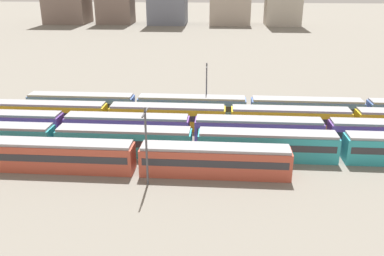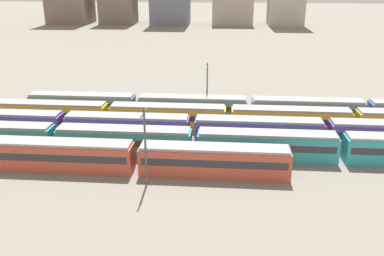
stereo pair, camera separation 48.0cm
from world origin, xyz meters
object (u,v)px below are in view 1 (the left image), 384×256
Objects in this scene: train_track_3 at (353,121)px; catenary_pole_0 at (146,143)px; train_track_2 at (326,132)px; train_track_0 at (61,155)px; train_track_4 at (248,108)px; train_track_1 at (341,147)px; catenary_pole_1 at (206,85)px.

train_track_3 is 33.97m from catenary_pole_0.
train_track_2 is 12.06× the size of catenary_pole_0.
train_track_0 is 35.81m from train_track_2.
train_track_2 is at bearing -45.35° from train_track_4.
train_track_0 and train_track_1 have the same top height.
catenary_pole_0 reaches higher than catenary_pole_1.
catenary_pole_1 is (16.85, 23.97, 2.99)m from train_track_0.
train_track_3 is at bearing 33.28° from catenary_pole_0.
catenary_pole_1 is at bearing 78.21° from catenary_pole_0.
catenary_pole_0 reaches higher than train_track_0.
train_track_4 is at bearing 125.25° from train_track_1.
train_track_1 is at bearing -81.78° from train_track_2.
train_track_2 is at bearing 16.88° from train_track_0.
train_track_1 is 19.10m from train_track_4.
train_track_2 is at bearing 98.22° from train_track_1.
train_track_3 is (5.23, 5.20, 0.00)m from train_track_2.
catenary_pole_1 reaches higher than train_track_2.
train_track_0 is 6.39× the size of catenary_pole_1.
train_track_4 is 8.37m from catenary_pole_1.
train_track_0 is 35.40m from train_track_1.
train_track_3 is 12.88× the size of catenary_pole_1.
train_track_2 and train_track_4 have the same top height.
train_track_2 is at bearing -37.91° from catenary_pole_1.
catenary_pole_0 is 27.50m from catenary_pole_1.
train_track_3 and train_track_4 have the same top height.
train_track_3 is at bearing -18.55° from train_track_4.
train_track_0 is 12.07m from catenary_pole_0.
train_track_0 and train_track_3 have the same top height.
train_track_4 is at bearing 134.65° from train_track_2.
train_track_1 is 1.00× the size of train_track_2.
train_track_0 is 31.75m from train_track_4.
train_track_0 is at bearing -163.12° from train_track_2.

